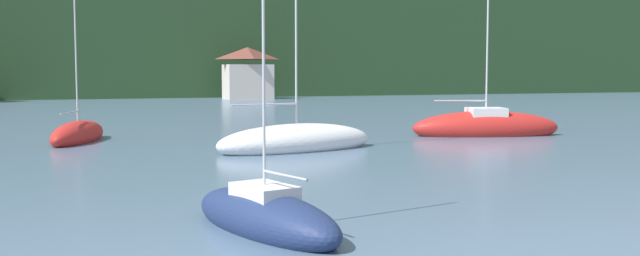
{
  "coord_description": "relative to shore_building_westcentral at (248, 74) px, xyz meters",
  "views": [
    {
      "loc": [
        -10.06,
        11.13,
        3.5
      ],
      "look_at": [
        0.0,
        38.59,
        1.16
      ],
      "focal_mm": 39.9,
      "sensor_mm": 36.0,
      "label": 1
    }
  ],
  "objects": [
    {
      "name": "wooded_hillside",
      "position": [
        -26.62,
        43.92,
        5.95
      ],
      "size": [
        352.0,
        66.2,
        50.71
      ],
      "color": "#264223",
      "rests_on": "ground_plane"
    },
    {
      "name": "shore_building_westcentral",
      "position": [
        0.0,
        0.0,
        0.0
      ],
      "size": [
        6.02,
        4.6,
        6.55
      ],
      "color": "beige",
      "rests_on": "ground_plane"
    },
    {
      "name": "sailboat_mid_1",
      "position": [
        -12.6,
        -58.02,
        -2.8
      ],
      "size": [
        8.25,
        4.52,
        11.75
      ],
      "rotation": [
        0.0,
        0.0,
        0.25
      ],
      "color": "white",
      "rests_on": "ground_plane"
    },
    {
      "name": "sailboat_mid_2",
      "position": [
        -0.64,
        -54.76,
        -2.72
      ],
      "size": [
        8.47,
        4.19,
        9.59
      ],
      "rotation": [
        0.0,
        0.0,
        6.04
      ],
      "color": "red",
      "rests_on": "ground_plane"
    },
    {
      "name": "sailboat_near_4",
      "position": [
        -18.28,
        -73.02,
        -2.88
      ],
      "size": [
        2.99,
        5.54,
        6.92
      ],
      "rotation": [
        0.0,
        0.0,
        1.84
      ],
      "color": "navy",
      "rests_on": "ground_plane"
    },
    {
      "name": "sailboat_far_5",
      "position": [
        -21.65,
        -50.75,
        -2.85
      ],
      "size": [
        3.67,
        6.45,
        7.8
      ],
      "rotation": [
        0.0,
        0.0,
        1.23
      ],
      "color": "red",
      "rests_on": "ground_plane"
    },
    {
      "name": "mooring_buoy_near",
      "position": [
        -9.98,
        -47.87,
        -3.19
      ],
      "size": [
        0.49,
        0.49,
        0.49
      ],
      "primitive_type": "sphere",
      "color": "red",
      "rests_on": "ground_plane"
    }
  ]
}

